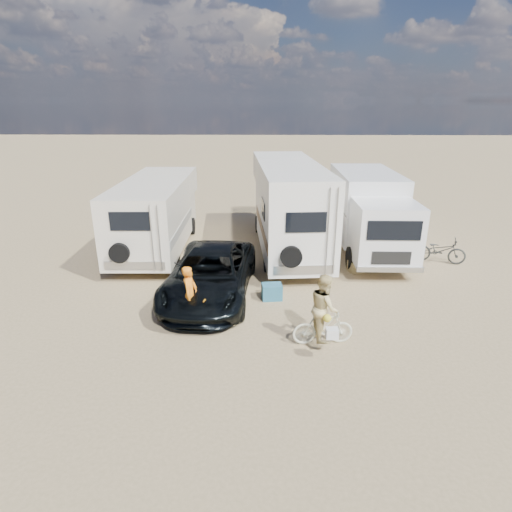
{
  "coord_description": "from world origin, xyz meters",
  "views": [
    {
      "loc": [
        -0.62,
        -9.82,
        5.85
      ],
      "look_at": [
        -0.84,
        2.5,
        1.3
      ],
      "focal_mm": 29.52,
      "sensor_mm": 36.0,
      "label": 1
    }
  ],
  "objects_px": {
    "rv_main": "(288,208)",
    "rv_left": "(156,216)",
    "dark_suv": "(210,274)",
    "box_truck": "(369,214)",
    "rider_woman": "(324,313)",
    "bike_man": "(191,310)",
    "bike_woman": "(323,327)",
    "rider_man": "(190,300)",
    "crate": "(356,267)",
    "bike_parked": "(440,250)",
    "cooler": "(272,292)"
  },
  "relations": [
    {
      "from": "rider_woman",
      "to": "crate",
      "type": "distance_m",
      "value": 5.27
    },
    {
      "from": "rider_woman",
      "to": "bike_parked",
      "type": "relative_size",
      "value": 0.92
    },
    {
      "from": "bike_woman",
      "to": "bike_parked",
      "type": "distance_m",
      "value": 7.87
    },
    {
      "from": "bike_man",
      "to": "dark_suv",
      "type": "bearing_deg",
      "value": 0.66
    },
    {
      "from": "box_truck",
      "to": "rider_woman",
      "type": "relative_size",
      "value": 3.98
    },
    {
      "from": "dark_suv",
      "to": "bike_woman",
      "type": "distance_m",
      "value": 4.22
    },
    {
      "from": "rv_main",
      "to": "rv_left",
      "type": "relative_size",
      "value": 1.13
    },
    {
      "from": "rv_left",
      "to": "crate",
      "type": "relative_size",
      "value": 14.74
    },
    {
      "from": "crate",
      "to": "box_truck",
      "type": "bearing_deg",
      "value": 68.76
    },
    {
      "from": "dark_suv",
      "to": "bike_parked",
      "type": "distance_m",
      "value": 8.97
    },
    {
      "from": "rv_main",
      "to": "cooler",
      "type": "relative_size",
      "value": 13.16
    },
    {
      "from": "rv_left",
      "to": "dark_suv",
      "type": "bearing_deg",
      "value": -59.74
    },
    {
      "from": "rv_left",
      "to": "dark_suv",
      "type": "relative_size",
      "value": 1.33
    },
    {
      "from": "bike_man",
      "to": "crate",
      "type": "height_order",
      "value": "bike_man"
    },
    {
      "from": "box_truck",
      "to": "rider_woman",
      "type": "bearing_deg",
      "value": -110.49
    },
    {
      "from": "bike_woman",
      "to": "rv_left",
      "type": "bearing_deg",
      "value": 33.44
    },
    {
      "from": "box_truck",
      "to": "bike_man",
      "type": "height_order",
      "value": "box_truck"
    },
    {
      "from": "bike_woman",
      "to": "crate",
      "type": "relative_size",
      "value": 3.2
    },
    {
      "from": "box_truck",
      "to": "bike_parked",
      "type": "height_order",
      "value": "box_truck"
    },
    {
      "from": "dark_suv",
      "to": "rider_man",
      "type": "relative_size",
      "value": 3.42
    },
    {
      "from": "rv_left",
      "to": "cooler",
      "type": "relative_size",
      "value": 11.61
    },
    {
      "from": "crate",
      "to": "bike_woman",
      "type": "bearing_deg",
      "value": -110.82
    },
    {
      "from": "dark_suv",
      "to": "bike_man",
      "type": "distance_m",
      "value": 1.94
    },
    {
      "from": "dark_suv",
      "to": "crate",
      "type": "relative_size",
      "value": 11.1
    },
    {
      "from": "bike_parked",
      "to": "bike_man",
      "type": "bearing_deg",
      "value": 137.96
    },
    {
      "from": "bike_woman",
      "to": "bike_man",
      "type": "bearing_deg",
      "value": 70.3
    },
    {
      "from": "rider_man",
      "to": "cooler",
      "type": "distance_m",
      "value": 2.87
    },
    {
      "from": "rv_main",
      "to": "rv_left",
      "type": "height_order",
      "value": "rv_main"
    },
    {
      "from": "dark_suv",
      "to": "rider_woman",
      "type": "relative_size",
      "value": 3.12
    },
    {
      "from": "rv_main",
      "to": "rv_left",
      "type": "bearing_deg",
      "value": 176.57
    },
    {
      "from": "rv_main",
      "to": "rider_man",
      "type": "height_order",
      "value": "rv_main"
    },
    {
      "from": "rv_left",
      "to": "box_truck",
      "type": "bearing_deg",
      "value": -1.21
    },
    {
      "from": "rv_main",
      "to": "rv_left",
      "type": "distance_m",
      "value": 5.39
    },
    {
      "from": "dark_suv",
      "to": "bike_man",
      "type": "xyz_separation_m",
      "value": [
        -0.32,
        -1.9,
        -0.28
      ]
    },
    {
      "from": "rv_main",
      "to": "bike_parked",
      "type": "relative_size",
      "value": 4.32
    },
    {
      "from": "bike_parked",
      "to": "cooler",
      "type": "relative_size",
      "value": 3.04
    },
    {
      "from": "rv_main",
      "to": "dark_suv",
      "type": "relative_size",
      "value": 1.51
    },
    {
      "from": "bike_man",
      "to": "bike_woman",
      "type": "height_order",
      "value": "bike_man"
    },
    {
      "from": "bike_man",
      "to": "rider_woman",
      "type": "relative_size",
      "value": 1.04
    },
    {
      "from": "bike_man",
      "to": "rv_main",
      "type": "bearing_deg",
      "value": -14.52
    },
    {
      "from": "dark_suv",
      "to": "rider_man",
      "type": "height_order",
      "value": "rider_man"
    },
    {
      "from": "rider_woman",
      "to": "rider_man",
      "type": "bearing_deg",
      "value": 70.3
    },
    {
      "from": "dark_suv",
      "to": "bike_woman",
      "type": "xyz_separation_m",
      "value": [
        3.18,
        -2.76,
        -0.28
      ]
    },
    {
      "from": "bike_woman",
      "to": "crate",
      "type": "xyz_separation_m",
      "value": [
        1.86,
        4.88,
        -0.27
      ]
    },
    {
      "from": "bike_woman",
      "to": "rider_woman",
      "type": "relative_size",
      "value": 0.9
    },
    {
      "from": "rv_left",
      "to": "box_truck",
      "type": "relative_size",
      "value": 1.04
    },
    {
      "from": "bike_parked",
      "to": "rv_main",
      "type": "bearing_deg",
      "value": 93.79
    },
    {
      "from": "rv_left",
      "to": "bike_man",
      "type": "distance_m",
      "value": 6.87
    },
    {
      "from": "rider_man",
      "to": "rv_left",
      "type": "bearing_deg",
      "value": 30.85
    },
    {
      "from": "rv_main",
      "to": "bike_parked",
      "type": "height_order",
      "value": "rv_main"
    }
  ]
}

